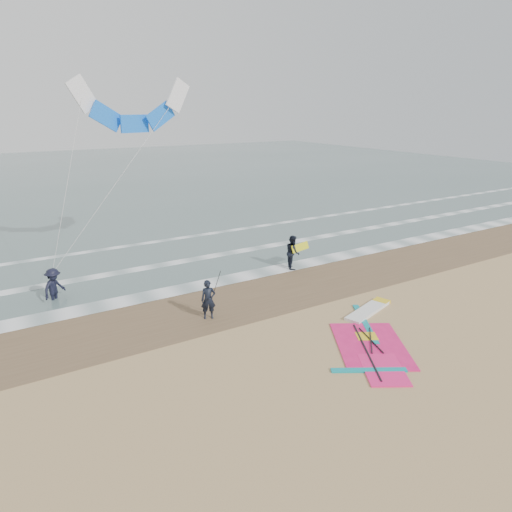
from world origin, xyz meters
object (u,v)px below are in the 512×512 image
windsurf_rig (371,335)px  surf_kite (133,110)px  person_wading (53,281)px  person_standing (208,300)px  person_walking (293,252)px

windsurf_rig → surf_kite: bearing=110.5°
windsurf_rig → person_wading: (-9.59, 9.67, 0.87)m
person_wading → windsurf_rig: bearing=-85.8°
windsurf_rig → person_standing: 6.45m
person_wading → surf_kite: 9.08m
person_wading → person_walking: bearing=-50.5°
person_walking → person_wading: size_ratio=0.99×
person_standing → windsurf_rig: bearing=-25.3°
person_walking → windsurf_rig: bearing=-168.4°
windsurf_rig → surf_kite: (-4.63, 12.37, 7.98)m
person_walking → surf_kite: surf_kite is taller
windsurf_rig → person_wading: size_ratio=3.17×
windsurf_rig → person_wading: bearing=134.8°
person_standing → surf_kite: size_ratio=0.19×
person_wading → surf_kite: (4.96, 2.70, 7.11)m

